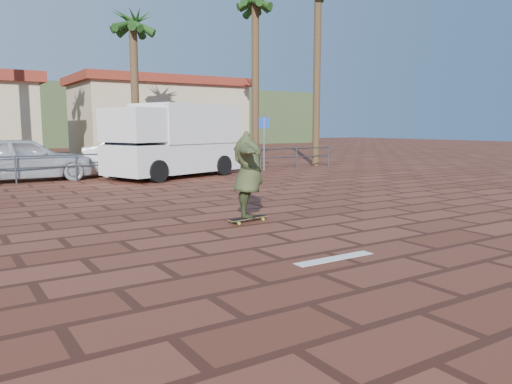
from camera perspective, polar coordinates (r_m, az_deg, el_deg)
ground at (r=8.19m, az=-0.36°, el=-6.47°), size 120.00×120.00×0.00m
paint_stripe at (r=7.67m, az=8.97°, el=-7.51°), size 1.40×0.22×0.01m
guardrail at (r=19.23m, az=-19.87°, el=3.20°), size 24.06×0.06×1.00m
palm_center at (r=23.93m, az=-13.90°, el=17.86°), size 2.40×2.40×7.75m
palm_right at (r=25.22m, az=-0.08°, el=20.36°), size 2.40×2.40×9.05m
building_east at (r=33.07m, az=-11.05°, el=8.35°), size 10.60×6.60×5.00m
longboard at (r=10.38m, az=-0.90°, el=-3.03°), size 1.00×0.39×0.10m
skateboarder at (r=10.26m, az=-0.91°, el=1.99°), size 1.40×2.26×1.79m
campervan at (r=19.89m, az=-9.20°, el=6.02°), size 5.91×3.96×2.83m
car_silver at (r=19.93m, az=-24.98°, el=3.46°), size 4.81×2.08×1.62m
car_white at (r=21.01m, az=-12.73°, el=4.11°), size 5.09×2.77×1.59m
street_sign at (r=22.47m, az=0.92°, el=6.71°), size 0.47×0.19×2.37m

